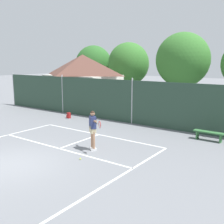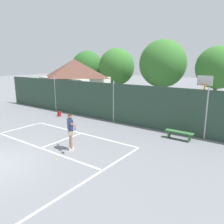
% 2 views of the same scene
% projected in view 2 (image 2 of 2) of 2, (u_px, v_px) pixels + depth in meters
% --- Properties ---
extents(court_markings, '(8.30, 11.10, 0.01)m').
position_uv_depth(court_markings, '(7.00, 161.00, 9.98)').
color(court_markings, white).
rests_on(court_markings, ground).
extents(chainlink_fence, '(26.09, 0.09, 3.01)m').
position_uv_depth(chainlink_fence, '(114.00, 103.00, 16.25)').
color(chainlink_fence, '#284233').
rests_on(chainlink_fence, ground).
extents(basketball_hoop, '(0.90, 0.67, 3.55)m').
position_uv_depth(basketball_hoop, '(204.00, 96.00, 13.70)').
color(basketball_hoop, yellow).
rests_on(basketball_hoop, ground).
extents(clubhouse_building, '(6.47, 4.70, 4.65)m').
position_uv_depth(clubhouse_building, '(75.00, 81.00, 22.83)').
color(clubhouse_building, silver).
rests_on(clubhouse_building, ground).
extents(treeline_backdrop, '(26.23, 4.62, 6.74)m').
position_uv_depth(treeline_backdrop, '(150.00, 67.00, 24.83)').
color(treeline_backdrop, brown).
rests_on(treeline_backdrop, ground).
extents(tennis_player, '(1.27, 0.77, 1.85)m').
position_uv_depth(tennis_player, '(70.00, 129.00, 11.01)').
color(tennis_player, silver).
rests_on(tennis_player, ground).
extents(tennis_ball, '(0.07, 0.07, 0.07)m').
position_uv_depth(tennis_ball, '(56.00, 160.00, 10.00)').
color(tennis_ball, '#CCE033').
rests_on(tennis_ball, ground).
extents(backpack_red, '(0.31, 0.29, 0.46)m').
position_uv_depth(backpack_red, '(59.00, 114.00, 18.10)').
color(backpack_red, maroon).
rests_on(backpack_red, ground).
extents(courtside_bench, '(1.60, 0.36, 0.48)m').
position_uv_depth(courtside_bench, '(179.00, 134.00, 12.62)').
color(courtside_bench, '#336B38').
rests_on(courtside_bench, ground).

